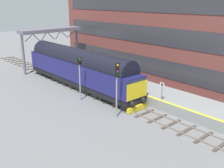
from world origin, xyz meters
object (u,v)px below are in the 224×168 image
Objects in this scene: signal_post_mid at (117,82)px; signal_post_far at (80,74)px; diesel_locomotive at (78,67)px; waiting_passenger at (113,73)px; platform_number_sign at (162,88)px.

signal_post_mid is 5.59m from signal_post_far.
signal_post_far is at bearing -122.99° from diesel_locomotive.
waiting_passenger is at bearing -54.42° from diesel_locomotive.
waiting_passenger is (4.82, 0.27, -0.86)m from signal_post_far.
signal_post_mid is at bearing -90.00° from signal_post_far.
signal_post_far is 8.41m from platform_number_sign.
waiting_passenger is (0.59, 7.51, -0.17)m from platform_number_sign.
signal_post_mid reaches higher than platform_number_sign.
diesel_locomotive is at bearing 57.01° from signal_post_far.
diesel_locomotive is at bearing 75.53° from signal_post_mid.
diesel_locomotive reaches higher than platform_number_sign.
waiting_passenger is (2.44, -3.41, -0.49)m from diesel_locomotive.
diesel_locomotive is 11.79× the size of waiting_passenger.
platform_number_sign is 1.05× the size of waiting_passenger.
platform_number_sign is at bearing -80.39° from diesel_locomotive.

